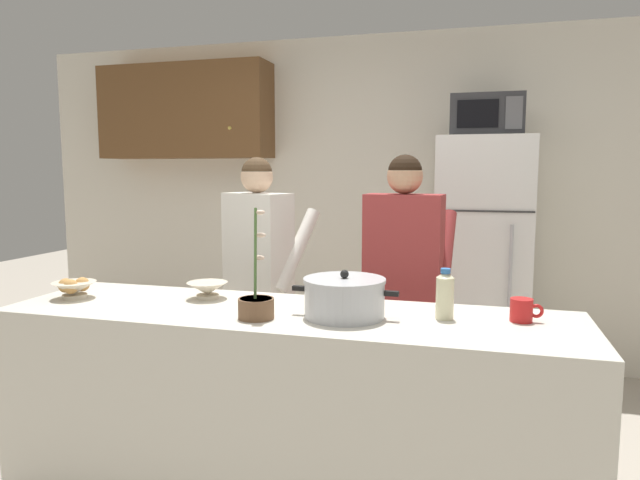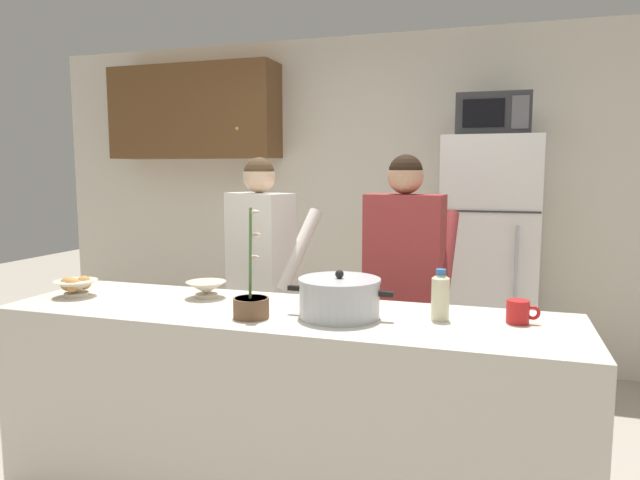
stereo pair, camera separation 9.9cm
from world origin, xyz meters
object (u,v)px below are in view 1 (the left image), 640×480
potted_orchid (256,304)px  coffee_mug (522,310)px  microwave (487,116)px  bottle_near_edge (445,294)px  cooking_pot (344,297)px  empty_bowl (207,289)px  refrigerator (482,263)px  bread_bowl (74,288)px  person_by_sink (404,269)px  person_near_pot (259,261)px

potted_orchid → coffee_mug: bearing=12.9°
microwave → bottle_near_edge: microwave is taller
microwave → cooking_pot: (-0.57, -1.85, -0.90)m
microwave → empty_bowl: microwave is taller
coffee_mug → empty_bowl: bearing=178.5°
cooking_pot → potted_orchid: size_ratio=0.99×
refrigerator → bottle_near_edge: (-0.16, -1.79, 0.14)m
bottle_near_edge → potted_orchid: bearing=-165.0°
empty_bowl → potted_orchid: 0.46m
refrigerator → cooking_pot: 1.96m
refrigerator → bread_bowl: refrigerator is taller
person_by_sink → bottle_near_edge: person_by_sink is taller
bread_bowl → person_near_pot: bearing=53.5°
cooking_pot → bottle_near_edge: 0.42m
bread_bowl → bottle_near_edge: (1.74, 0.09, 0.05)m
microwave → bread_bowl: 2.82m
refrigerator → person_by_sink: bearing=-110.4°
bottle_near_edge → potted_orchid: size_ratio=0.46×
microwave → coffee_mug: 1.98m
coffee_mug → bottle_near_edge: bottle_near_edge is taller
refrigerator → person_near_pot: (-1.28, -1.05, 0.12)m
person_near_pot → bread_bowl: 1.04m
coffee_mug → bread_bowl: size_ratio=0.64×
microwave → bottle_near_edge: (-0.16, -1.77, -0.88)m
person_near_pot → microwave: bearing=38.7°
potted_orchid → refrigerator: bearing=65.4°
person_near_pot → bread_bowl: size_ratio=7.85×
refrigerator → person_near_pot: bearing=-140.7°
cooking_pot → microwave: bearing=73.0°
microwave → empty_bowl: (-1.28, -1.70, -0.94)m
bread_bowl → coffee_mug: bearing=3.7°
coffee_mug → refrigerator: bearing=94.8°
coffee_mug → empty_bowl: (-1.43, 0.04, -0.00)m
person_near_pot → bottle_near_edge: (1.12, -0.75, 0.02)m
person_near_pot → coffee_mug: size_ratio=12.30×
refrigerator → cooking_pot: bearing=-106.8°
person_by_sink → empty_bowl: bearing=-145.1°
person_by_sink → cooking_pot: bearing=-101.2°
person_near_pot → empty_bowl: size_ratio=8.27×
microwave → person_near_pot: size_ratio=0.30×
person_near_pot → bread_bowl: (-0.62, -0.84, -0.03)m
refrigerator → person_near_pot: 1.66m
person_near_pot → bread_bowl: person_near_pot is taller
coffee_mug → potted_orchid: bearing=-167.1°
person_near_pot → potted_orchid: bearing=-69.0°
person_by_sink → bread_bowl: (-1.48, -0.77, -0.03)m
bottle_near_edge → coffee_mug: bearing=7.6°
person_near_pot → bread_bowl: bearing=-126.5°
person_by_sink → coffee_mug: bearing=-48.6°
bread_bowl → microwave: bearing=44.5°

